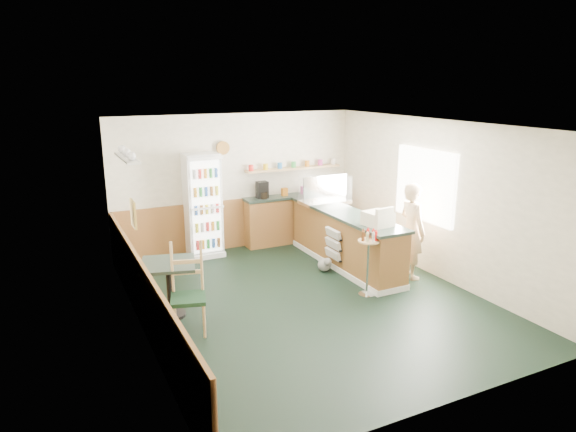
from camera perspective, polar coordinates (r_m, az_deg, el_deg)
ground at (r=8.12m, az=2.19°, el=-9.27°), size 6.00×6.00×0.00m
room_envelope at (r=8.16m, az=-1.55°, el=2.17°), size 5.04×6.02×2.72m
service_counter at (r=9.46m, az=6.35°, el=-2.80°), size 0.68×3.01×1.01m
back_counter at (r=10.80m, az=0.75°, el=-0.00°), size 2.24×0.42×1.69m
drinks_fridge at (r=9.92m, az=-9.40°, el=1.14°), size 0.66×0.54×2.00m
display_case at (r=9.88m, az=4.14°, el=2.90°), size 0.94×0.49×0.54m
cash_register at (r=8.51m, az=9.95°, el=-0.29°), size 0.44×0.46×0.23m
shopkeeper at (r=8.99m, az=13.60°, el=-1.61°), size 0.44×0.59×1.67m
condiment_stand at (r=8.12m, az=8.92°, el=-4.12°), size 0.34×0.34×1.06m
newspaper_rack at (r=9.13m, az=5.04°, el=-3.15°), size 0.09×0.47×0.55m
cafe_table at (r=7.56m, az=-13.09°, el=-6.79°), size 0.91×0.91×0.82m
cafe_chair at (r=7.10m, az=-11.30°, el=-7.56°), size 0.57×0.57×1.23m
dog_doorstop at (r=9.21m, az=4.11°, el=-5.38°), size 0.24×0.31×0.28m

